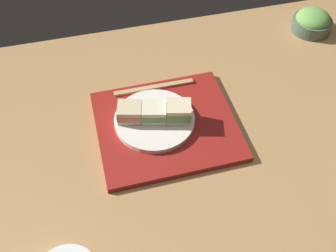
% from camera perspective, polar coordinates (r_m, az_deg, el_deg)
% --- Properties ---
extents(ground_plane, '(1.40, 1.00, 0.03)m').
position_cam_1_polar(ground_plane, '(1.02, 3.06, -2.16)').
color(ground_plane, tan).
extents(serving_tray, '(0.36, 0.32, 0.02)m').
position_cam_1_polar(serving_tray, '(1.02, -0.25, 0.08)').
color(serving_tray, maroon).
rests_on(serving_tray, ground_plane).
extents(sandwich_plate, '(0.21, 0.21, 0.01)m').
position_cam_1_polar(sandwich_plate, '(1.02, -1.99, 0.91)').
color(sandwich_plate, white).
rests_on(sandwich_plate, serving_tray).
extents(sandwich_near, '(0.07, 0.07, 0.05)m').
position_cam_1_polar(sandwich_near, '(0.99, 1.59, 2.11)').
color(sandwich_near, beige).
rests_on(sandwich_near, sandwich_plate).
extents(sandwich_middle, '(0.08, 0.07, 0.04)m').
position_cam_1_polar(sandwich_middle, '(0.99, -2.03, 2.00)').
color(sandwich_middle, '#EFE5C1').
rests_on(sandwich_middle, sandwich_plate).
extents(sandwich_far, '(0.08, 0.07, 0.04)m').
position_cam_1_polar(sandwich_far, '(1.00, -5.63, 2.02)').
color(sandwich_far, beige).
rests_on(sandwich_far, sandwich_plate).
extents(salad_bowl, '(0.13, 0.13, 0.07)m').
position_cam_1_polar(salad_bowl, '(1.40, 20.44, 14.16)').
color(salad_bowl, '#4C6051').
rests_on(salad_bowl, ground_plane).
extents(chopsticks_pair, '(0.23, 0.02, 0.01)m').
position_cam_1_polar(chopsticks_pair, '(1.10, -2.07, 5.71)').
color(chopsticks_pair, tan).
rests_on(chopsticks_pair, serving_tray).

